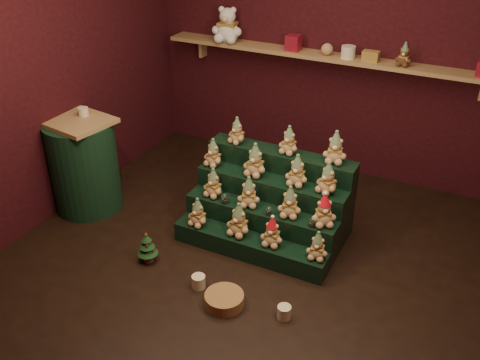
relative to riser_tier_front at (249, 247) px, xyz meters
The scene contains 39 objects.
ground 0.13m from the riser_tier_front, 89.10° to the right, with size 4.00×4.00×0.00m, color black.
back_wall 2.35m from the riser_tier_front, 89.96° to the left, with size 4.00×0.10×2.80m, color black.
front_wall 2.51m from the riser_tier_front, 89.96° to the right, with size 4.00×0.10×2.80m, color black.
left_wall 2.43m from the riser_tier_front, behind, with size 0.10×4.00×2.80m, color black.
back_shelf 2.15m from the riser_tier_front, 89.95° to the left, with size 3.60×0.26×0.24m.
riser_tier_front is the anchor object (origin of this frame).
riser_tier_midfront 0.24m from the riser_tier_front, 90.00° to the left, with size 1.40×0.22×0.36m, color black.
riser_tier_midback 0.48m from the riser_tier_front, 90.00° to the left, with size 1.40×0.22×0.54m, color black.
riser_tier_back 0.71m from the riser_tier_front, 90.00° to the left, with size 1.40×0.22×0.72m, color black.
teddy_0 0.55m from the riser_tier_front, behind, with size 0.19×0.17×0.26m, color tan, non-canonical shape.
teddy_1 0.26m from the riser_tier_front, behind, with size 0.22×0.19×0.30m, color tan, non-canonical shape.
teddy_2 0.31m from the riser_tier_front, ahead, with size 0.19×0.17×0.27m, color tan, non-canonical shape.
teddy_3 0.65m from the riser_tier_front, ahead, with size 0.18×0.16×0.25m, color tan, non-canonical shape.
teddy_4 0.66m from the riser_tier_front, 154.78° to the left, with size 0.19×0.17×0.27m, color tan, non-canonical shape.
teddy_5 0.48m from the riser_tier_front, 117.69° to the left, with size 0.20×0.18×0.28m, color tan, non-canonical shape.
teddy_6 0.54m from the riser_tier_front, 39.51° to the left, with size 0.20×0.18×0.28m, color tan, non-canonical shape.
teddy_7 0.74m from the riser_tier_front, 21.70° to the left, with size 0.21×0.19×0.29m, color tan, non-canonical shape.
teddy_8 0.94m from the riser_tier_front, 143.14° to the left, with size 0.19×0.17×0.26m, color tan, non-canonical shape.
teddy_9 0.77m from the riser_tier_front, 110.09° to the left, with size 0.22×0.20×0.30m, color tan, non-canonical shape.
teddy_10 0.78m from the riser_tier_front, 62.81° to the left, with size 0.20×0.18×0.28m, color tan, non-canonical shape.
teddy_11 0.90m from the riser_tier_front, 40.76° to the left, with size 0.20×0.18×0.28m, color tan, non-canonical shape.
teddy_12 1.09m from the riser_tier_front, 124.71° to the left, with size 0.18×0.16×0.25m, color tan, non-canonical shape.
teddy_13 1.01m from the riser_tier_front, 84.06° to the left, with size 0.18×0.17×0.26m, color tan, non-canonical shape.
teddy_14 1.14m from the riser_tier_front, 53.93° to the left, with size 0.21×0.18×0.29m, color tan, non-canonical shape.
snow_globe_a 0.48m from the riser_tier_front, 153.56° to the left, with size 0.07×0.07×0.09m.
snow_globe_b 0.37m from the riser_tier_front, 56.14° to the left, with size 0.06×0.06×0.08m.
snow_globe_c 0.61m from the riser_tier_front, 17.77° to the left, with size 0.06×0.06×0.08m.
side_table 1.83m from the riser_tier_front, behind, with size 0.68×0.65×0.94m.
table_ornament 2.00m from the riser_tier_front, behind, with size 0.10×0.10×0.08m, color beige.
mini_christmas_tree 0.88m from the riser_tier_front, 148.03° to the right, with size 0.18×0.18×0.30m.
mug_left 0.59m from the riser_tier_front, 107.69° to the right, with size 0.11×0.11×0.11m, color beige.
mug_right 0.81m from the riser_tier_front, 45.13° to the right, with size 0.11×0.11×0.11m, color beige.
wicker_basket 0.66m from the riser_tier_front, 81.25° to the right, with size 0.31×0.31×0.10m, color #9D6E3F.
white_bear 2.54m from the riser_tier_front, 122.70° to the left, with size 0.34×0.30×0.47m, color white, non-canonical shape.
brown_bear 2.33m from the riser_tier_front, 66.25° to the left, with size 0.16×0.14×0.22m, color #4E311A, non-canonical shape.
gift_tin_red_a 2.22m from the riser_tier_front, 101.53° to the left, with size 0.14×0.14×0.16m, color maroon.
gift_tin_cream 2.19m from the riser_tier_front, 82.72° to the left, with size 0.14×0.14×0.12m, color beige.
shelf_plush_ball 2.18m from the riser_tier_front, 89.82° to the left, with size 0.12×0.12×0.12m, color tan.
scarf_gift_box 2.22m from the riser_tier_front, 75.59° to the left, with size 0.16×0.10×0.10m, color #C5661B.
Camera 1 is at (1.61, -3.29, 2.89)m, focal length 40.00 mm.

